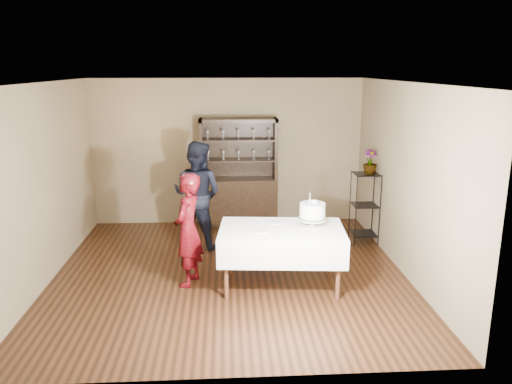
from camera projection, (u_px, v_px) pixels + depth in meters
floor at (230, 273)px, 7.21m from camera, size 5.00×5.00×0.00m
ceiling at (227, 82)px, 6.55m from camera, size 5.00×5.00×0.00m
back_wall at (228, 152)px, 9.30m from camera, size 5.00×0.02×2.70m
wall_left at (44, 185)px, 6.73m from camera, size 0.02×5.00×2.70m
wall_right at (406, 180)px, 7.03m from camera, size 0.02×5.00×2.70m
china_hutch at (239, 191)px, 9.24m from camera, size 1.40×0.48×2.00m
plant_etagere at (365, 205)px, 8.35m from camera, size 0.42×0.42×1.20m
cake_table at (282, 242)px, 6.64m from camera, size 1.73×1.15×0.82m
woman at (188, 230)px, 6.69m from camera, size 0.51×0.65×1.55m
man at (197, 195)px, 8.12m from camera, size 1.05×0.95×1.75m
cake at (312, 212)px, 6.60m from camera, size 0.42×0.42×0.52m
plate_near at (260, 231)px, 6.47m from camera, size 0.26×0.26×0.01m
plate_far at (276, 222)px, 6.83m from camera, size 0.20×0.20×0.01m
potted_plant at (370, 162)px, 8.13m from camera, size 0.24×0.24×0.41m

